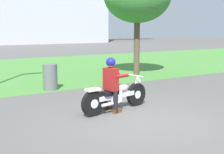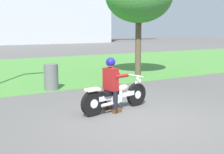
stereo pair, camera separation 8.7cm
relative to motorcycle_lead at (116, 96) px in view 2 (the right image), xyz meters
name	(u,v)px [view 2 (the right image)]	position (x,y,z in m)	size (l,w,h in m)	color
ground	(142,120)	(0.10, -1.00, -0.39)	(120.00, 120.00, 0.00)	#565451
grass_verge	(29,69)	(0.10, 9.00, -0.38)	(60.00, 12.00, 0.01)	#478438
motorcycle_lead	(116,96)	(0.00, 0.00, 0.00)	(2.12, 0.72, 0.87)	black
rider_lead	(111,80)	(-0.17, -0.03, 0.43)	(0.60, 0.52, 1.39)	black
trash_can	(51,77)	(-0.59, 3.37, 0.06)	(0.49, 0.49, 0.90)	#595E5B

